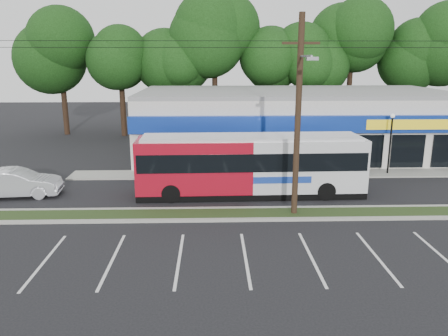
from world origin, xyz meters
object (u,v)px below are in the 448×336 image
pedestrian_a (319,174)px  car_silver (16,183)px  lamp_post (391,137)px  car_dark (332,166)px  pedestrian_b (361,164)px  utility_pole (295,111)px  metrobus (251,164)px

pedestrian_a → car_silver: bearing=-21.1°
lamp_post → car_silver: size_ratio=0.85×
car_dark → pedestrian_a: pedestrian_a is taller
pedestrian_b → utility_pole: bearing=51.9°
utility_pole → car_silver: (-15.51, 3.56, -4.59)m
utility_pole → pedestrian_b: utility_pole is taller
pedestrian_a → pedestrian_b: bearing=-170.5°
pedestrian_a → pedestrian_b: 4.33m
pedestrian_b → pedestrian_a: bearing=36.4°
car_silver → pedestrian_a: (18.15, 1.51, -0.03)m
pedestrian_a → pedestrian_b: size_ratio=0.94×
lamp_post → car_dark: lamp_post is taller
car_dark → car_silver: size_ratio=0.83×
car_silver → pedestrian_b: pedestrian_b is taller
pedestrian_b → metrobus: bearing=27.7°
lamp_post → metrobus: lamp_post is taller
car_silver → metrobus: bearing=-95.7°
car_silver → pedestrian_b: (21.68, 4.01, 0.03)m
utility_pole → metrobus: size_ratio=3.76×
utility_pole → pedestrian_a: size_ratio=31.33×
car_silver → lamp_post: bearing=-85.4°
utility_pole → car_dark: size_ratio=12.04×
car_dark → utility_pole: bearing=149.6°
utility_pole → pedestrian_b: bearing=50.8°
car_dark → car_silver: 20.10m
car_dark → pedestrian_b: bearing=-91.5°
lamp_post → metrobus: bearing=-156.7°
utility_pole → metrobus: (-1.80, 3.57, -3.53)m
pedestrian_b → car_dark: bearing=1.0°
lamp_post → pedestrian_b: size_ratio=2.49×
metrobus → pedestrian_a: metrobus is taller
car_dark → car_silver: bearing=100.0°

